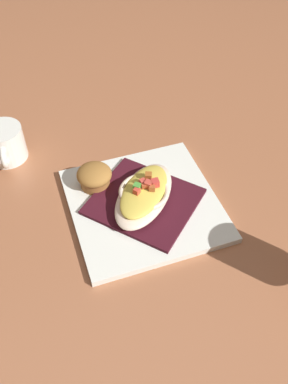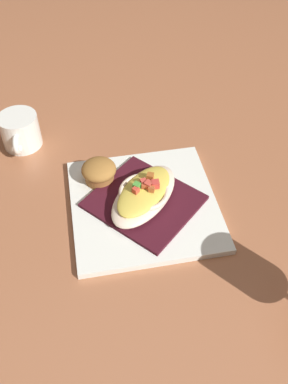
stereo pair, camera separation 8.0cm
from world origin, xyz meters
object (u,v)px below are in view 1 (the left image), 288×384
muffin (94,176)px  coffee_mug (5,145)px  square_plate (144,205)px  gratin_dish (144,193)px

muffin → coffee_mug: size_ratio=0.61×
square_plate → gratin_dish: (-0.00, -0.00, 0.03)m
square_plate → coffee_mug: (0.25, -0.22, 0.03)m
square_plate → coffee_mug: coffee_mug is taller
gratin_dish → muffin: gratin_dish is taller
gratin_dish → coffee_mug: bearing=-41.0°
muffin → coffee_mug: 0.22m
gratin_dish → coffee_mug: coffee_mug is taller
muffin → square_plate: bearing=139.1°
square_plate → gratin_dish: bearing=-161.0°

